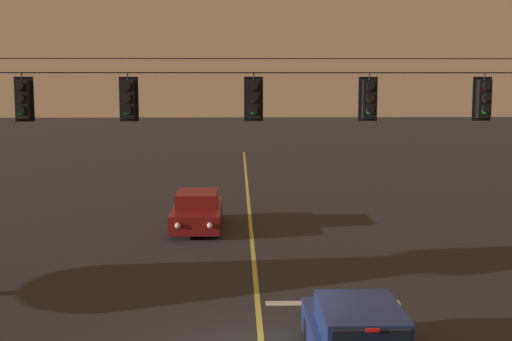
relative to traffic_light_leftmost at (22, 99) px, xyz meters
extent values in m
cube|color=#D1C64C|center=(5.84, 6.02, -5.11)|extent=(0.14, 60.00, 0.01)
cube|color=silver|center=(7.74, -0.58, -5.11)|extent=(3.40, 0.36, 0.01)
cylinder|color=black|center=(5.84, 0.02, 0.65)|extent=(16.95, 0.03, 0.03)
cylinder|color=black|center=(5.84, 0.02, 1.00)|extent=(16.95, 0.02, 0.02)
cylinder|color=black|center=(0.00, 0.02, 0.56)|extent=(0.04, 0.04, 0.18)
cube|color=black|center=(0.00, 0.02, -0.01)|extent=(0.32, 0.26, 0.96)
cube|color=black|center=(0.00, 0.16, -0.01)|extent=(0.48, 0.03, 1.12)
sphere|color=#380A0A|center=(0.00, -0.14, 0.28)|extent=(0.17, 0.17, 0.17)
cylinder|color=black|center=(0.00, -0.18, 0.33)|extent=(0.20, 0.10, 0.20)
sphere|color=#3D280A|center=(0.00, -0.14, -0.01)|extent=(0.17, 0.17, 0.17)
cylinder|color=black|center=(0.00, -0.18, 0.04)|extent=(0.20, 0.10, 0.20)
sphere|color=#1ED83F|center=(0.00, -0.14, -0.29)|extent=(0.17, 0.17, 0.17)
cylinder|color=black|center=(0.00, -0.18, -0.25)|extent=(0.20, 0.10, 0.20)
cylinder|color=black|center=(2.61, 0.02, 0.56)|extent=(0.04, 0.04, 0.18)
cube|color=black|center=(2.61, 0.02, -0.01)|extent=(0.32, 0.26, 0.96)
cube|color=black|center=(2.61, 0.16, -0.01)|extent=(0.48, 0.03, 1.12)
sphere|color=#380A0A|center=(2.61, -0.14, 0.28)|extent=(0.17, 0.17, 0.17)
cylinder|color=black|center=(2.61, -0.18, 0.33)|extent=(0.20, 0.10, 0.20)
sphere|color=#3D280A|center=(2.61, -0.14, -0.01)|extent=(0.17, 0.17, 0.17)
cylinder|color=black|center=(2.61, -0.18, 0.04)|extent=(0.20, 0.10, 0.20)
sphere|color=#1ED83F|center=(2.61, -0.14, -0.29)|extent=(0.17, 0.17, 0.17)
cylinder|color=black|center=(2.61, -0.18, -0.25)|extent=(0.20, 0.10, 0.20)
cylinder|color=black|center=(5.76, 0.02, 0.56)|extent=(0.04, 0.04, 0.18)
cube|color=black|center=(5.76, 0.02, -0.01)|extent=(0.32, 0.26, 0.96)
cube|color=black|center=(5.76, 0.16, -0.01)|extent=(0.48, 0.03, 1.12)
sphere|color=#380A0A|center=(5.76, -0.14, 0.28)|extent=(0.17, 0.17, 0.17)
cylinder|color=black|center=(5.76, -0.18, 0.33)|extent=(0.20, 0.10, 0.20)
sphere|color=#3D280A|center=(5.76, -0.14, -0.01)|extent=(0.17, 0.17, 0.17)
cylinder|color=black|center=(5.76, -0.18, 0.04)|extent=(0.20, 0.10, 0.20)
sphere|color=#1ED83F|center=(5.76, -0.14, -0.29)|extent=(0.17, 0.17, 0.17)
cylinder|color=black|center=(5.76, -0.18, -0.25)|extent=(0.20, 0.10, 0.20)
cylinder|color=black|center=(8.66, 0.02, 0.56)|extent=(0.04, 0.04, 0.18)
cube|color=black|center=(8.66, 0.02, -0.01)|extent=(0.32, 0.26, 0.96)
cube|color=black|center=(8.66, 0.16, -0.01)|extent=(0.48, 0.03, 1.12)
sphere|color=#380A0A|center=(8.66, -0.14, 0.28)|extent=(0.17, 0.17, 0.17)
cylinder|color=black|center=(8.66, -0.18, 0.33)|extent=(0.20, 0.10, 0.20)
sphere|color=#3D280A|center=(8.66, -0.14, -0.01)|extent=(0.17, 0.17, 0.17)
cylinder|color=black|center=(8.66, -0.18, 0.04)|extent=(0.20, 0.10, 0.20)
sphere|color=#1ED83F|center=(8.66, -0.14, -0.29)|extent=(0.17, 0.17, 0.17)
cylinder|color=black|center=(8.66, -0.18, -0.25)|extent=(0.20, 0.10, 0.20)
cylinder|color=black|center=(11.59, 0.02, 0.56)|extent=(0.04, 0.04, 0.18)
cube|color=black|center=(11.59, 0.02, -0.01)|extent=(0.32, 0.26, 0.96)
cube|color=black|center=(11.59, 0.16, -0.01)|extent=(0.48, 0.03, 1.12)
sphere|color=#380A0A|center=(11.59, -0.14, 0.28)|extent=(0.17, 0.17, 0.17)
cylinder|color=black|center=(11.59, -0.18, 0.33)|extent=(0.20, 0.10, 0.20)
sphere|color=#3D280A|center=(11.59, -0.14, -0.01)|extent=(0.17, 0.17, 0.17)
cylinder|color=black|center=(11.59, -0.18, 0.04)|extent=(0.20, 0.10, 0.20)
sphere|color=#1ED83F|center=(11.59, -0.14, -0.29)|extent=(0.17, 0.17, 0.17)
cylinder|color=black|center=(11.59, -0.18, -0.25)|extent=(0.20, 0.10, 0.20)
cube|color=navy|center=(7.64, -4.98, -4.00)|extent=(1.51, 2.15, 0.54)
cube|color=black|center=(7.64, -4.04, -4.00)|extent=(1.40, 0.21, 0.48)
cube|color=black|center=(7.64, -6.04, -4.00)|extent=(1.37, 0.18, 0.46)
cylinder|color=black|center=(6.85, -3.53, -4.80)|extent=(0.22, 0.64, 0.64)
cylinder|color=black|center=(8.44, -3.53, -4.80)|extent=(0.22, 0.64, 0.64)
cube|color=red|center=(7.64, -6.15, -3.77)|extent=(0.24, 0.04, 0.06)
cube|color=maroon|center=(3.82, 8.43, -4.61)|extent=(1.80, 4.30, 0.68)
cube|color=maroon|center=(3.82, 8.55, -4.00)|extent=(1.51, 2.15, 0.54)
cube|color=black|center=(3.82, 7.61, -4.00)|extent=(1.40, 0.21, 0.48)
cube|color=black|center=(3.82, 9.61, -4.00)|extent=(1.37, 0.18, 0.46)
cylinder|color=black|center=(4.61, 7.10, -4.80)|extent=(0.22, 0.64, 0.64)
cylinder|color=black|center=(3.03, 7.10, -4.80)|extent=(0.22, 0.64, 0.64)
cylinder|color=black|center=(4.61, 9.76, -4.80)|extent=(0.22, 0.64, 0.64)
cylinder|color=black|center=(3.03, 9.76, -4.80)|extent=(0.22, 0.64, 0.64)
sphere|color=white|center=(4.38, 6.26, -4.55)|extent=(0.20, 0.20, 0.20)
sphere|color=white|center=(3.26, 6.26, -4.55)|extent=(0.20, 0.20, 0.20)
camera|label=1|loc=(5.34, -17.59, 0.50)|focal=49.08mm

